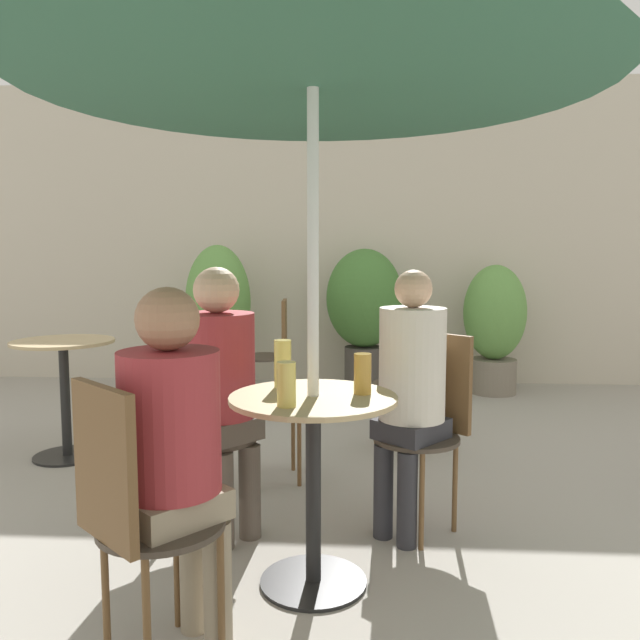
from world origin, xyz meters
TOP-DOWN VIEW (x-y plane):
  - ground_plane at (0.00, 0.00)m, footprint 20.00×20.00m
  - storefront_wall at (0.00, 4.07)m, footprint 10.00×0.06m
  - cafe_table_near at (-0.09, 0.08)m, footprint 0.65×0.65m
  - cafe_table_far at (-1.78, 1.52)m, footprint 0.63×0.63m
  - bistro_chair_0 at (0.42, 0.64)m, footprint 0.46×0.46m
  - bistro_chair_1 at (-0.66, 0.58)m, footprint 0.46×0.46m
  - bistro_chair_2 at (-0.59, -0.49)m, footprint 0.46×0.46m
  - bistro_chair_4 at (-0.49, 1.18)m, footprint 0.43×0.41m
  - bistro_chair_5 at (-0.62, 2.82)m, footprint 0.41×0.40m
  - bistro_chair_6 at (0.39, 1.88)m, footprint 0.40×0.41m
  - seated_person_0 at (0.32, 0.53)m, footprint 0.38×0.38m
  - seated_person_1 at (-0.54, 0.48)m, footprint 0.43×0.43m
  - seated_person_2 at (-0.49, -0.38)m, footprint 0.40×0.40m
  - beer_glass_0 at (0.10, 0.12)m, footprint 0.07×0.07m
  - beer_glass_1 at (-0.22, 0.22)m, footprint 0.07×0.07m
  - beer_glass_2 at (-0.17, -0.10)m, footprint 0.07×0.07m
  - potted_plant_0 at (-1.23, 3.45)m, footprint 0.60×0.60m
  - potted_plant_1 at (0.13, 3.62)m, footprint 0.72×0.72m
  - potted_plant_2 at (1.34, 3.59)m, footprint 0.57×0.57m
  - umbrella at (-0.09, 0.08)m, footprint 2.17×2.17m

SIDE VIEW (x-z plane):
  - ground_plane at x=0.00m, z-range 0.00..0.00m
  - cafe_table_far at x=-1.78m, z-range 0.14..0.90m
  - cafe_table_near at x=-0.09m, z-range 0.15..0.91m
  - bistro_chair_0 at x=0.42m, z-range 0.09..1.01m
  - bistro_chair_1 at x=-0.66m, z-range 0.09..1.01m
  - bistro_chair_2 at x=-0.59m, z-range 0.09..1.01m
  - bistro_chair_4 at x=-0.49m, z-range 0.09..1.01m
  - bistro_chair_5 at x=-0.62m, z-range 0.09..1.01m
  - bistro_chair_6 at x=0.39m, z-range 0.09..1.01m
  - potted_plant_2 at x=1.34m, z-range 0.06..1.26m
  - seated_person_2 at x=-0.49m, z-range 0.12..1.32m
  - seated_person_0 at x=0.32m, z-range 0.12..1.35m
  - seated_person_1 at x=-0.54m, z-range 0.12..1.36m
  - potted_plant_0 at x=-1.23m, z-range 0.05..1.43m
  - potted_plant_1 at x=0.13m, z-range 0.14..1.49m
  - beer_glass_0 at x=0.10m, z-range 0.76..0.92m
  - beer_glass_2 at x=-0.17m, z-range 0.76..0.92m
  - beer_glass_1 at x=-0.22m, z-range 0.76..0.95m
  - storefront_wall at x=0.00m, z-range 0.00..3.00m
  - umbrella at x=-0.09m, z-range 0.95..3.13m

